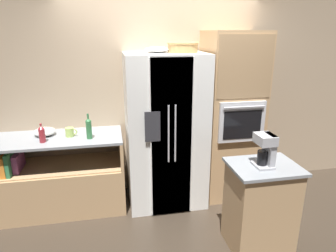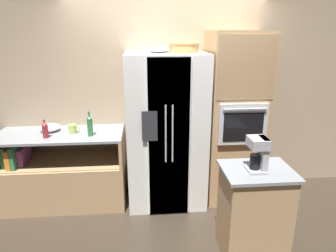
% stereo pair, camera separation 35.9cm
% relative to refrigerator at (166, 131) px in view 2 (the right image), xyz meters
% --- Properties ---
extents(ground_plane, '(20.00, 20.00, 0.00)m').
position_rel_refrigerator_xyz_m(ground_plane, '(0.03, -0.01, -0.95)').
color(ground_plane, '#382D23').
extents(wall_back, '(12.00, 0.06, 2.80)m').
position_rel_refrigerator_xyz_m(wall_back, '(0.03, 0.40, 0.45)').
color(wall_back, tan).
rests_on(wall_back, ground_plane).
extents(counter_left, '(1.53, 0.66, 0.94)m').
position_rel_refrigerator_xyz_m(counter_left, '(-1.32, 0.04, -0.60)').
color(counter_left, tan).
rests_on(counter_left, ground_plane).
extents(refrigerator, '(0.95, 0.77, 1.89)m').
position_rel_refrigerator_xyz_m(refrigerator, '(0.00, 0.00, 0.00)').
color(refrigerator, white).
rests_on(refrigerator, ground_plane).
extents(wall_oven, '(0.70, 0.71, 2.14)m').
position_rel_refrigerator_xyz_m(wall_oven, '(0.87, 0.05, 0.13)').
color(wall_oven, tan).
rests_on(wall_oven, ground_plane).
extents(island_counter, '(0.65, 0.52, 0.91)m').
position_rel_refrigerator_xyz_m(island_counter, '(0.76, -1.06, -0.49)').
color(island_counter, tan).
rests_on(island_counter, ground_plane).
extents(wicker_basket, '(0.36, 0.36, 0.12)m').
position_rel_refrigerator_xyz_m(wicker_basket, '(0.21, 0.01, 1.01)').
color(wicker_basket, tan).
rests_on(wicker_basket, refrigerator).
extents(fruit_bowl, '(0.29, 0.29, 0.06)m').
position_rel_refrigerator_xyz_m(fruit_bowl, '(-0.08, 0.09, 0.98)').
color(fruit_bowl, white).
rests_on(fruit_bowl, refrigerator).
extents(bottle_tall, '(0.07, 0.07, 0.30)m').
position_rel_refrigerator_xyz_m(bottle_tall, '(-0.91, -0.07, 0.12)').
color(bottle_tall, '#33723F').
rests_on(bottle_tall, counter_left).
extents(bottle_short, '(0.07, 0.07, 0.22)m').
position_rel_refrigerator_xyz_m(bottle_short, '(-1.42, -0.10, 0.09)').
color(bottle_short, maroon).
rests_on(bottle_short, counter_left).
extents(mug, '(0.14, 0.10, 0.11)m').
position_rel_refrigerator_xyz_m(mug, '(-1.14, 0.05, 0.05)').
color(mug, '#B2D166').
rests_on(mug, counter_left).
extents(mixing_bowl, '(0.25, 0.25, 0.09)m').
position_rel_refrigerator_xyz_m(mixing_bowl, '(-1.44, 0.14, 0.04)').
color(mixing_bowl, white).
rests_on(mixing_bowl, counter_left).
extents(coffee_maker, '(0.16, 0.20, 0.32)m').
position_rel_refrigerator_xyz_m(coffee_maker, '(0.75, -1.08, 0.14)').
color(coffee_maker, '#B2B2B7').
rests_on(coffee_maker, island_counter).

